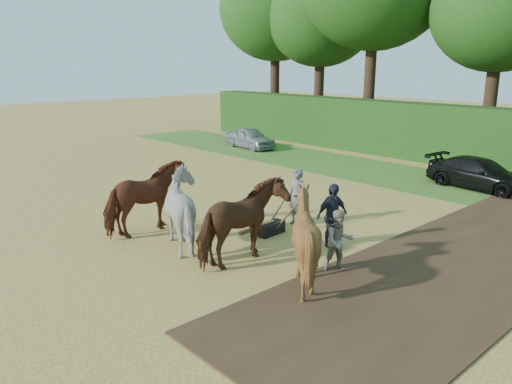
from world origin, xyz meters
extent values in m
plane|color=gold|center=(0.00, 0.00, 0.00)|extent=(120.00, 120.00, 0.00)
cube|color=#472D1C|center=(1.50, 7.00, 0.03)|extent=(4.50, 17.00, 0.05)
imported|color=#B7AC90|center=(-0.36, 3.37, 0.80)|extent=(0.92, 0.98, 1.60)
imported|color=#22242D|center=(-1.61, 4.63, 0.92)|extent=(0.62, 1.14, 1.85)
imported|color=maroon|center=(-6.15, 1.34, 1.10)|extent=(1.39, 2.70, 2.21)
imported|color=beige|center=(-4.27, 1.65, 1.10)|extent=(2.33, 2.04, 2.21)
imported|color=#58311B|center=(-2.40, 1.96, 1.10)|extent=(1.39, 2.70, 2.21)
imported|color=brown|center=(-0.53, 2.26, 1.11)|extent=(1.94, 2.14, 2.21)
cube|color=black|center=(-3.52, 4.08, 0.18)|extent=(0.44, 0.97, 0.37)
cube|color=brown|center=(-3.47, 3.45, 0.37)|extent=(0.22, 1.48, 0.11)
cylinder|color=brown|center=(-3.80, 4.64, 0.58)|extent=(0.29, 1.06, 0.78)
cylinder|color=brown|center=(-3.33, 4.68, 0.58)|extent=(0.13, 1.07, 0.78)
imported|color=gray|center=(-3.62, 5.34, 0.92)|extent=(0.71, 0.49, 1.84)
imported|color=#A6A8AD|center=(-15.70, 14.14, 0.64)|extent=(3.89, 1.87, 1.28)
imported|color=black|center=(-1.71, 14.39, 0.64)|extent=(4.54, 2.18, 1.28)
cylinder|color=#382616|center=(-21.00, 21.50, 2.93)|extent=(0.70, 0.70, 5.85)
ellipsoid|color=#163F11|center=(-21.00, 21.50, 9.00)|extent=(8.40, 8.40, 7.73)
cylinder|color=#382616|center=(-17.00, 22.00, 2.70)|extent=(0.70, 0.70, 5.40)
ellipsoid|color=#163F11|center=(-17.00, 22.00, 8.32)|extent=(7.80, 7.80, 7.18)
cylinder|color=#382616|center=(-12.00, 21.00, 3.26)|extent=(0.70, 0.70, 6.53)
cylinder|color=#382616|center=(-5.00, 22.50, 2.59)|extent=(0.70, 0.70, 5.17)
ellipsoid|color=#163F11|center=(-5.00, 22.50, 7.95)|extent=(7.40, 7.40, 6.81)
camera|label=1|loc=(6.84, -6.07, 5.13)|focal=35.00mm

